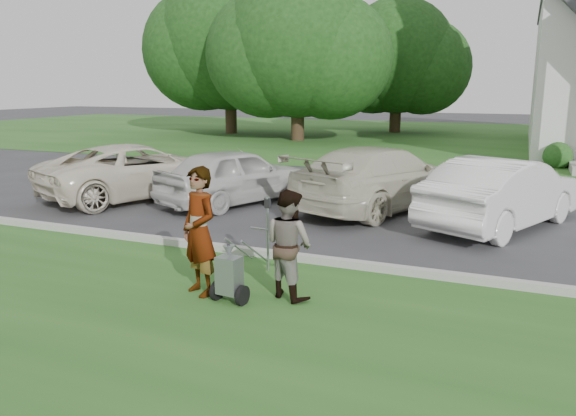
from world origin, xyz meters
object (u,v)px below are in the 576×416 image
Objects in this scene: car_d at (502,193)px; tree_left at (298,50)px; striping_cart at (230,276)px; person_right at (289,245)px; car_c at (380,178)px; tree_far at (229,46)px; car_b at (236,176)px; person_left at (199,232)px; tree_back at (397,61)px; parking_meter_near at (268,225)px; car_a at (138,171)px.

tree_left is at bearing -31.26° from car_d.
person_right reaches higher than striping_cart.
tree_left is 1.89× the size of car_c.
tree_far is 30.57m from person_right.
car_b is 0.80× the size of car_c.
striping_cart is at bearing 139.59° from car_b.
car_d is (6.79, -0.01, 0.02)m from car_b.
car_c is (3.79, 0.84, 0.05)m from car_b.
person_left is at bearing 81.18° from car_d.
tree_back is (4.00, 8.00, -0.38)m from tree_left.
person_left is at bearing -110.22° from parking_meter_near.
person_right is at bearing -59.99° from tree_far.
striping_cart is 0.54× the size of person_left.
car_b is at bearing -87.55° from tree_back.
tree_far is (-6.00, 3.00, 0.58)m from tree_left.
tree_far reaches higher than tree_left.
car_d is at bearing -155.31° from car_a.
person_left is (3.79, -31.53, -3.74)m from tree_back.
parking_meter_near is 0.29× the size of car_b.
person_left is 1.47m from parking_meter_near.
person_left is at bearing -62.53° from tree_far.
car_a is (-6.22, 4.61, -0.06)m from parking_meter_near.
person_left is 0.35× the size of car_c.
car_c is at bearing 8.49° from car_d.
car_d is at bearing 83.59° from person_left.
parking_meter_near is 5.87m from car_b.
tree_left reaches higher than parking_meter_near.
tree_left reaches higher than car_b.
parking_meter_near is 7.74m from car_a.
person_right is (5.09, -31.13, -3.90)m from tree_back.
tree_back reaches higher than person_left.
car_d is (3.50, 6.41, 0.38)m from striping_cart.
tree_far is 5.89× the size of person_left.
tree_left reaches higher than car_c.
person_left is at bearing 135.77° from car_b.
person_left reaches higher than person_right.
car_c is at bearing -145.11° from car_b.
car_a is at bearing -15.00° from person_right.
striping_cart is 8.79m from car_a.
car_d is at bearing -91.78° from person_right.
person_right is at bearing 42.57° from striping_cart.
car_c is at bearing -61.62° from tree_left.
car_b is at bearing 122.96° from striping_cart.
parking_meter_near is (4.29, -30.16, -3.89)m from tree_back.
person_right reaches higher than parking_meter_near.
tree_back is at bearing -57.50° from car_c.
tree_far is 24.94m from car_c.
person_left is 7.48m from car_d.
tree_far reaches higher than car_a.
striping_cart is 0.99m from person_right.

